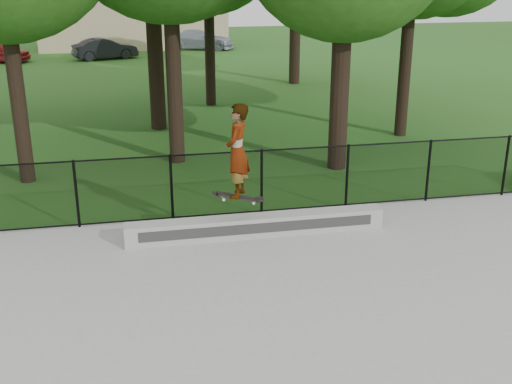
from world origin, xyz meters
TOP-DOWN VIEW (x-y plane):
  - ground at (0.00, 0.00)m, footprint 100.00×100.00m
  - concrete_slab at (0.00, 0.00)m, footprint 14.00×12.00m
  - grind_ledge at (-0.36, 4.70)m, footprint 5.39×0.40m
  - car_b at (-3.86, 31.87)m, footprint 3.56×2.18m
  - car_c at (2.06, 35.28)m, footprint 4.52×2.98m
  - skater_airborne at (-0.79, 4.46)m, footprint 0.82×0.80m
  - chainlink_fence at (0.00, 5.90)m, footprint 16.06×0.06m
  - distant_building at (-2.00, 38.00)m, footprint 12.40×6.40m

SIDE VIEW (x-z plane):
  - ground at x=0.00m, z-range 0.00..0.00m
  - concrete_slab at x=0.00m, z-range 0.00..0.06m
  - grind_ledge at x=-0.36m, z-range 0.06..0.49m
  - car_b at x=-3.86m, z-range 0.00..1.21m
  - car_c at x=2.06m, z-range 0.00..1.31m
  - chainlink_fence at x=0.00m, z-range 0.06..1.56m
  - skater_airborne at x=-0.79m, z-range 0.93..2.98m
  - distant_building at x=-2.00m, z-range 0.01..4.31m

